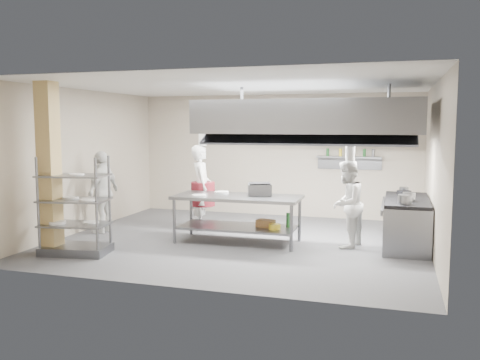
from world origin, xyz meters
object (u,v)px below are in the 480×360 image
(cooking_range, at_px, (406,224))
(chef_head, at_px, (201,188))
(pass_rack, at_px, (75,205))
(griddle, at_px, (260,190))
(island, at_px, (237,219))
(stockpot, at_px, (409,197))
(chef_line, at_px, (347,204))
(chef_plating, at_px, (103,192))

(cooking_range, distance_m, chef_head, 4.25)
(pass_rack, height_order, griddle, pass_rack)
(island, xyz_separation_m, chef_head, (-1.11, 0.93, 0.46))
(island, bearing_deg, griddle, 24.73)
(cooking_range, height_order, stockpot, stockpot)
(cooking_range, height_order, chef_line, chef_line)
(cooking_range, bearing_deg, stockpot, -86.19)
(chef_line, height_order, chef_plating, chef_plating)
(cooking_range, height_order, griddle, griddle)
(chef_plating, bearing_deg, stockpot, 92.35)
(stockpot, bearing_deg, pass_rack, -160.63)
(island, height_order, stockpot, stockpot)
(island, relative_size, stockpot, 10.84)
(island, xyz_separation_m, pass_rack, (-2.46, -1.66, 0.40))
(island, distance_m, chef_plating, 3.00)
(pass_rack, xyz_separation_m, stockpot, (5.59, 1.96, 0.12))
(stockpot, bearing_deg, chef_line, -176.04)
(cooking_range, distance_m, griddle, 2.82)
(griddle, bearing_deg, stockpot, -16.45)
(chef_line, bearing_deg, chef_head, -86.91)
(chef_plating, bearing_deg, chef_head, 114.90)
(chef_line, relative_size, chef_plating, 0.94)
(chef_plating, xyz_separation_m, stockpot, (6.10, 0.24, 0.12))
(chef_head, xyz_separation_m, stockpot, (4.23, -0.63, 0.06))
(cooking_range, distance_m, chef_plating, 6.12)
(island, height_order, chef_plating, chef_plating)
(island, distance_m, pass_rack, 3.00)
(cooking_range, bearing_deg, chef_plating, -174.62)
(island, relative_size, cooking_range, 1.21)
(pass_rack, relative_size, stockpot, 7.68)
(cooking_range, bearing_deg, chef_head, 176.06)
(cooking_range, xyz_separation_m, chef_head, (-4.21, 0.29, 0.49))
(pass_rack, distance_m, stockpot, 5.92)
(chef_head, xyz_separation_m, griddle, (1.50, -0.74, 0.10))
(island, distance_m, griddle, 0.71)
(cooking_range, bearing_deg, griddle, -170.50)
(island, bearing_deg, pass_rack, -146.41)
(chef_head, bearing_deg, griddle, -142.49)
(chef_line, relative_size, stockpot, 7.25)
(chef_line, bearing_deg, stockpot, 109.62)
(chef_plating, xyz_separation_m, griddle, (3.37, 0.12, 0.16))
(chef_head, height_order, stockpot, chef_head)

